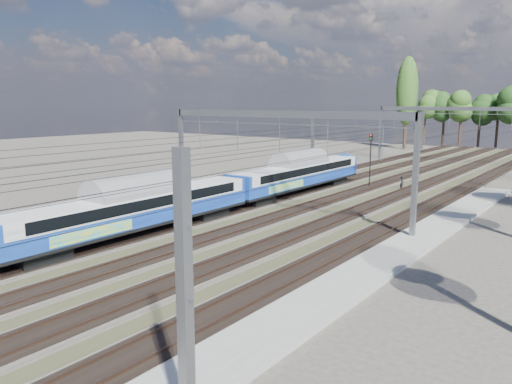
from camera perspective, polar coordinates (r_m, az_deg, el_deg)
The scene contains 8 objects.
track_bed at distance 55.35m, azimuth 11.40°, elevation 0.05°, with size 21.00×130.00×0.34m.
platform at distance 28.43m, azimuth 11.45°, elevation -9.55°, with size 3.00×70.00×0.30m, color gray.
catenary at distance 61.52m, azimuth 15.01°, elevation 6.82°, with size 25.65×130.00×9.00m.
tree_belt at distance 98.79m, azimuth 27.13°, elevation 8.20°, with size 40.71×100.66×12.13m.
poplar at distance 109.08m, azimuth 16.88°, elevation 10.94°, with size 4.40×4.40×19.04m.
emu_train at distance 36.28m, azimuth -14.11°, elevation -1.19°, with size 3.12×65.88×4.56m.
worker at distance 58.12m, azimuth 16.32°, elevation 0.99°, with size 0.56×0.37×1.55m, color black.
signal_near at distance 58.32m, azimuth 12.95°, elevation 4.28°, with size 0.38×0.35×6.17m.
Camera 1 is at (23.25, -4.32, 9.65)m, focal length 35.00 mm.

